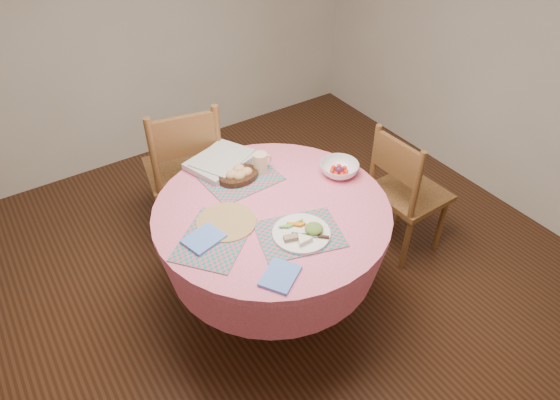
{
  "coord_description": "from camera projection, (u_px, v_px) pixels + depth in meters",
  "views": [
    {
      "loc": [
        -1.06,
        -1.67,
        2.4
      ],
      "look_at": [
        0.05,
        0.0,
        0.78
      ],
      "focal_mm": 32.0,
      "sensor_mm": 36.0,
      "label": 1
    }
  ],
  "objects": [
    {
      "name": "ground",
      "position": [
        273.0,
        302.0,
        3.05
      ],
      "size": [
        4.0,
        4.0,
        0.0
      ],
      "primitive_type": "plane",
      "color": "#331C0F",
      "rests_on": "ground"
    },
    {
      "name": "room_envelope",
      "position": [
        269.0,
        21.0,
        1.97
      ],
      "size": [
        4.01,
        4.01,
        2.71
      ],
      "color": "silver",
      "rests_on": "ground"
    },
    {
      "name": "dining_table",
      "position": [
        272.0,
        235.0,
        2.7
      ],
      "size": [
        1.24,
        1.24,
        0.75
      ],
      "color": "pink",
      "rests_on": "ground"
    },
    {
      "name": "chair_right",
      "position": [
        405.0,
        191.0,
        3.14
      ],
      "size": [
        0.42,
        0.43,
        0.91
      ],
      "rotation": [
        0.0,
        0.0,
        1.6
      ],
      "color": "brown",
      "rests_on": "ground"
    },
    {
      "name": "chair_back",
      "position": [
        185.0,
        169.0,
        3.22
      ],
      "size": [
        0.56,
        0.54,
        1.03
      ],
      "rotation": [
        0.0,
        0.0,
        2.94
      ],
      "color": "brown",
      "rests_on": "ground"
    },
    {
      "name": "placemat_front",
      "position": [
        299.0,
        234.0,
        2.42
      ],
      "size": [
        0.47,
        0.4,
        0.01
      ],
      "primitive_type": "cube",
      "rotation": [
        0.0,
        0.0,
        -0.29
      ],
      "color": "#167E78",
      "rests_on": "dining_table"
    },
    {
      "name": "placemat_left",
      "position": [
        214.0,
        239.0,
        2.39
      ],
      "size": [
        0.5,
        0.49,
        0.01
      ],
      "primitive_type": "cube",
      "rotation": [
        0.0,
        0.0,
        0.69
      ],
      "color": "#167E78",
      "rests_on": "dining_table"
    },
    {
      "name": "placemat_back",
      "position": [
        242.0,
        179.0,
        2.77
      ],
      "size": [
        0.41,
        0.32,
        0.01
      ],
      "primitive_type": "cube",
      "rotation": [
        0.0,
        0.0,
        0.04
      ],
      "color": "#167E78",
      "rests_on": "dining_table"
    },
    {
      "name": "wicker_trivet",
      "position": [
        226.0,
        222.0,
        2.48
      ],
      "size": [
        0.3,
        0.3,
        0.01
      ],
      "primitive_type": "cylinder",
      "color": "olive",
      "rests_on": "dining_table"
    },
    {
      "name": "napkin_near",
      "position": [
        280.0,
        276.0,
        2.2
      ],
      "size": [
        0.23,
        0.21,
        0.01
      ],
      "primitive_type": "cube",
      "rotation": [
        0.0,
        0.0,
        0.57
      ],
      "color": "#5583DC",
      "rests_on": "dining_table"
    },
    {
      "name": "napkin_far",
      "position": [
        204.0,
        239.0,
        2.38
      ],
      "size": [
        0.21,
        0.18,
        0.01
      ],
      "primitive_type": "cube",
      "rotation": [
        0.0,
        0.0,
        0.25
      ],
      "color": "#5583DC",
      "rests_on": "placemat_left"
    },
    {
      "name": "dinner_plate",
      "position": [
        303.0,
        232.0,
        2.4
      ],
      "size": [
        0.28,
        0.28,
        0.05
      ],
      "rotation": [
        0.0,
        0.0,
        -0.32
      ],
      "color": "white",
      "rests_on": "placemat_front"
    },
    {
      "name": "bread_bowl",
      "position": [
        239.0,
        174.0,
        2.75
      ],
      "size": [
        0.23,
        0.23,
        0.08
      ],
      "color": "black",
      "rests_on": "placemat_back"
    },
    {
      "name": "latte_mug",
      "position": [
        261.0,
        163.0,
        2.79
      ],
      "size": [
        0.12,
        0.08,
        0.12
      ],
      "color": "beige",
      "rests_on": "placemat_back"
    },
    {
      "name": "fruit_bowl",
      "position": [
        339.0,
        169.0,
        2.79
      ],
      "size": [
        0.28,
        0.28,
        0.07
      ],
      "rotation": [
        0.0,
        0.0,
        0.39
      ],
      "color": "white",
      "rests_on": "dining_table"
    },
    {
      "name": "newspaper_stack",
      "position": [
        220.0,
        161.0,
        2.86
      ],
      "size": [
        0.42,
        0.37,
        0.04
      ],
      "rotation": [
        0.0,
        0.0,
        0.31
      ],
      "color": "silver",
      "rests_on": "dining_table"
    }
  ]
}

